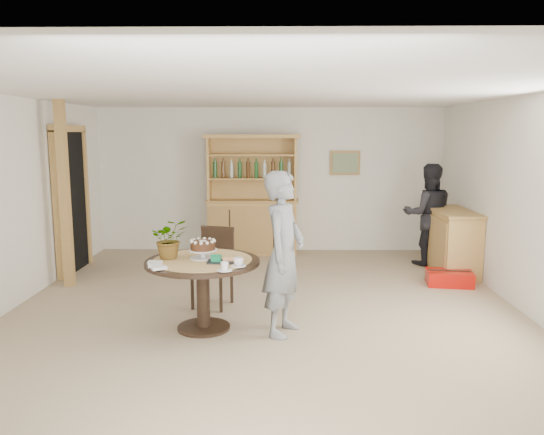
% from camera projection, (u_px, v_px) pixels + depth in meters
% --- Properties ---
extents(ground, '(7.00, 7.00, 0.00)m').
position_uv_depth(ground, '(264.00, 317.00, 6.02)').
color(ground, '#9E886C').
rests_on(ground, ground).
extents(room_shell, '(6.04, 7.04, 2.52)m').
position_uv_depth(room_shell, '(264.00, 163.00, 5.76)').
color(room_shell, white).
rests_on(room_shell, ground).
extents(doorway, '(0.13, 1.10, 2.18)m').
position_uv_depth(doorway, '(71.00, 198.00, 7.87)').
color(doorway, black).
rests_on(doorway, ground).
extents(pine_post, '(0.12, 0.12, 2.50)m').
position_uv_depth(pine_post, '(65.00, 195.00, 7.05)').
color(pine_post, '#AE8749').
rests_on(pine_post, ground).
extents(hutch, '(1.62, 0.54, 2.04)m').
position_uv_depth(hutch, '(253.00, 214.00, 9.12)').
color(hutch, tan).
rests_on(hutch, ground).
extents(sideboard, '(0.54, 1.26, 0.94)m').
position_uv_depth(sideboard, '(452.00, 241.00, 7.88)').
color(sideboard, tan).
rests_on(sideboard, ground).
extents(dining_table, '(1.20, 1.20, 0.76)m').
position_uv_depth(dining_table, '(203.00, 274.00, 5.56)').
color(dining_table, black).
rests_on(dining_table, ground).
extents(dining_chair, '(0.52, 0.52, 0.95)m').
position_uv_depth(dining_chair, '(214.00, 261.00, 6.39)').
color(dining_chair, black).
rests_on(dining_chair, ground).
extents(birthday_cake, '(0.30, 0.30, 0.20)m').
position_uv_depth(birthday_cake, '(203.00, 247.00, 5.57)').
color(birthday_cake, white).
rests_on(birthday_cake, dining_table).
extents(flower_vase, '(0.47, 0.44, 0.42)m').
position_uv_depth(flower_vase, '(169.00, 239.00, 5.56)').
color(flower_vase, '#3F7233').
rests_on(flower_vase, dining_table).
extents(gift_tray, '(0.30, 0.20, 0.08)m').
position_uv_depth(gift_tray, '(222.00, 260.00, 5.41)').
color(gift_tray, black).
rests_on(gift_tray, dining_table).
extents(coffee_cup_a, '(0.15, 0.15, 0.09)m').
position_uv_depth(coffee_cup_a, '(238.00, 262.00, 5.25)').
color(coffee_cup_a, white).
rests_on(coffee_cup_a, dining_table).
extents(coffee_cup_b, '(0.15, 0.15, 0.08)m').
position_uv_depth(coffee_cup_b, '(225.00, 267.00, 5.08)').
color(coffee_cup_b, white).
rests_on(coffee_cup_b, dining_table).
extents(napkins, '(0.24, 0.33, 0.03)m').
position_uv_depth(napkins, '(156.00, 265.00, 5.23)').
color(napkins, white).
rests_on(napkins, dining_table).
extents(teen_boy, '(0.59, 0.72, 1.69)m').
position_uv_depth(teen_boy, '(284.00, 254.00, 5.41)').
color(teen_boy, slate).
rests_on(teen_boy, ground).
extents(adult_person, '(0.80, 0.64, 1.60)m').
position_uv_depth(adult_person, '(428.00, 215.00, 8.31)').
color(adult_person, black).
rests_on(adult_person, ground).
extents(red_suitcase, '(0.65, 0.48, 0.21)m').
position_uv_depth(red_suitcase, '(449.00, 278.00, 7.26)').
color(red_suitcase, red).
rests_on(red_suitcase, ground).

